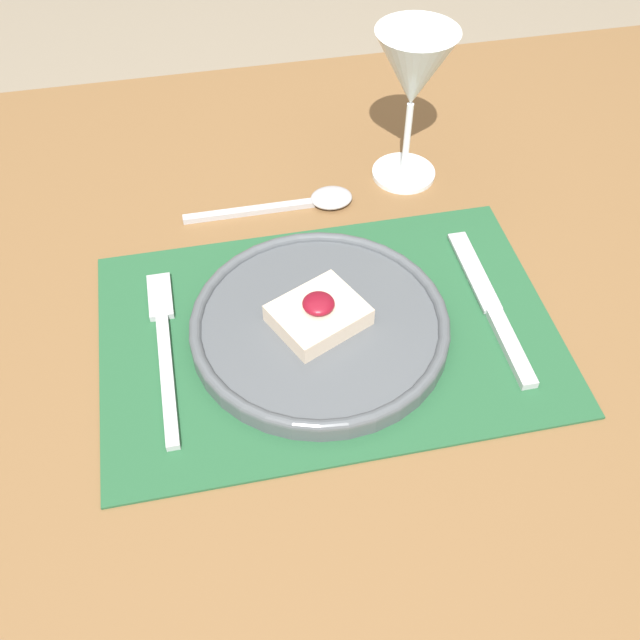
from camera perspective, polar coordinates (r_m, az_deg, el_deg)
name	(u,v)px	position (r m, az deg, el deg)	size (l,w,h in m)	color
ground_plane	(325,614)	(1.41, 0.37, -21.48)	(8.00, 8.00, 0.00)	gray
dining_table	(328,385)	(0.81, 0.59, -4.94)	(1.46, 1.04, 0.76)	brown
placemat	(328,332)	(0.74, 0.64, -0.92)	(0.45, 0.30, 0.00)	#235633
dinner_plate	(320,325)	(0.73, -0.01, -0.37)	(0.25, 0.25, 0.05)	#4C5156
fork	(164,341)	(0.74, -11.80, -1.56)	(0.02, 0.21, 0.01)	#B2B2B7
knife	(495,314)	(0.77, 13.18, 0.44)	(0.02, 0.21, 0.01)	#B2B2B7
spoon	(309,201)	(0.88, -0.83, 9.03)	(0.20, 0.04, 0.01)	#B2B2B7
wine_glass_near	(414,75)	(0.86, 7.15, 18.05)	(0.09, 0.09, 0.18)	white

